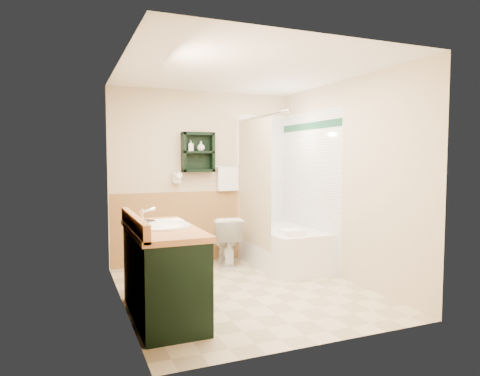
% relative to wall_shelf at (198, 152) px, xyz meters
% --- Properties ---
extents(floor, '(3.00, 3.00, 0.00)m').
position_rel_wall_shelf_xyz_m(floor, '(0.10, -1.41, -1.55)').
color(floor, beige).
rests_on(floor, ground).
extents(back_wall, '(2.60, 0.04, 2.40)m').
position_rel_wall_shelf_xyz_m(back_wall, '(0.10, 0.11, -0.35)').
color(back_wall, beige).
rests_on(back_wall, ground).
extents(left_wall, '(0.04, 3.00, 2.40)m').
position_rel_wall_shelf_xyz_m(left_wall, '(-1.22, -1.41, -0.35)').
color(left_wall, beige).
rests_on(left_wall, ground).
extents(right_wall, '(0.04, 3.00, 2.40)m').
position_rel_wall_shelf_xyz_m(right_wall, '(1.42, -1.41, -0.35)').
color(right_wall, beige).
rests_on(right_wall, ground).
extents(ceiling, '(2.60, 3.00, 0.04)m').
position_rel_wall_shelf_xyz_m(ceiling, '(0.10, -1.41, 0.87)').
color(ceiling, white).
rests_on(ceiling, back_wall).
extents(wainscot_left, '(2.98, 2.98, 1.00)m').
position_rel_wall_shelf_xyz_m(wainscot_left, '(-1.19, -1.41, -1.05)').
color(wainscot_left, tan).
rests_on(wainscot_left, left_wall).
extents(wainscot_back, '(2.58, 2.58, 1.00)m').
position_rel_wall_shelf_xyz_m(wainscot_back, '(0.10, 0.08, -1.05)').
color(wainscot_back, tan).
rests_on(wainscot_back, back_wall).
extents(mirror_frame, '(1.30, 1.30, 1.00)m').
position_rel_wall_shelf_xyz_m(mirror_frame, '(-1.17, -1.96, -0.05)').
color(mirror_frame, '#935B30').
rests_on(mirror_frame, left_wall).
extents(mirror_glass, '(1.20, 1.20, 0.90)m').
position_rel_wall_shelf_xyz_m(mirror_glass, '(-1.17, -1.96, -0.05)').
color(mirror_glass, white).
rests_on(mirror_glass, left_wall).
extents(tile_right, '(1.50, 1.50, 2.10)m').
position_rel_wall_shelf_xyz_m(tile_right, '(1.38, -0.66, -0.50)').
color(tile_right, white).
rests_on(tile_right, right_wall).
extents(tile_back, '(0.95, 0.95, 2.10)m').
position_rel_wall_shelf_xyz_m(tile_back, '(1.13, 0.07, -0.50)').
color(tile_back, white).
rests_on(tile_back, back_wall).
extents(tile_accent, '(1.50, 1.50, 0.10)m').
position_rel_wall_shelf_xyz_m(tile_accent, '(1.37, -0.66, 0.35)').
color(tile_accent, '#14472F').
rests_on(tile_accent, right_wall).
extents(wall_shelf, '(0.45, 0.15, 0.55)m').
position_rel_wall_shelf_xyz_m(wall_shelf, '(0.00, 0.00, 0.00)').
color(wall_shelf, black).
rests_on(wall_shelf, back_wall).
extents(hair_dryer, '(0.10, 0.24, 0.18)m').
position_rel_wall_shelf_xyz_m(hair_dryer, '(-0.30, 0.02, -0.35)').
color(hair_dryer, white).
rests_on(hair_dryer, back_wall).
extents(towel_bar, '(0.40, 0.06, 0.40)m').
position_rel_wall_shelf_xyz_m(towel_bar, '(0.45, 0.04, -0.20)').
color(towel_bar, white).
rests_on(towel_bar, back_wall).
extents(curtain_rod, '(0.03, 1.60, 0.03)m').
position_rel_wall_shelf_xyz_m(curtain_rod, '(0.63, -0.66, 0.45)').
color(curtain_rod, silver).
rests_on(curtain_rod, back_wall).
extents(shower_curtain, '(1.05, 1.05, 1.70)m').
position_rel_wall_shelf_xyz_m(shower_curtain, '(0.63, -0.48, -0.40)').
color(shower_curtain, beige).
rests_on(shower_curtain, curtain_rod).
extents(vanity, '(0.59, 1.32, 0.84)m').
position_rel_wall_shelf_xyz_m(vanity, '(-0.89, -1.84, -1.13)').
color(vanity, black).
rests_on(vanity, ground).
extents(bathtub, '(0.78, 1.50, 0.52)m').
position_rel_wall_shelf_xyz_m(bathtub, '(1.03, -0.57, -1.29)').
color(bathtub, white).
rests_on(bathtub, ground).
extents(toilet, '(0.51, 0.74, 0.66)m').
position_rel_wall_shelf_xyz_m(toilet, '(0.32, -0.23, -1.22)').
color(toilet, white).
rests_on(toilet, ground).
extents(counter_towel, '(0.25, 0.20, 0.04)m').
position_rel_wall_shelf_xyz_m(counter_towel, '(-0.79, -1.68, -0.69)').
color(counter_towel, white).
rests_on(counter_towel, vanity).
extents(vanity_book, '(0.16, 0.11, 0.23)m').
position_rel_wall_shelf_xyz_m(vanity_book, '(-1.06, -1.58, -0.60)').
color(vanity_book, black).
rests_on(vanity_book, vanity).
extents(tub_towel, '(0.26, 0.22, 0.07)m').
position_rel_wall_shelf_xyz_m(tub_towel, '(0.85, -1.13, -0.99)').
color(tub_towel, white).
rests_on(tub_towel, bathtub).
extents(soap_bottle_a, '(0.09, 0.16, 0.07)m').
position_rel_wall_shelf_xyz_m(soap_bottle_a, '(-0.11, -0.01, 0.05)').
color(soap_bottle_a, white).
rests_on(soap_bottle_a, wall_shelf).
extents(soap_bottle_b, '(0.12, 0.14, 0.11)m').
position_rel_wall_shelf_xyz_m(soap_bottle_b, '(0.04, -0.01, 0.07)').
color(soap_bottle_b, white).
rests_on(soap_bottle_b, wall_shelf).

